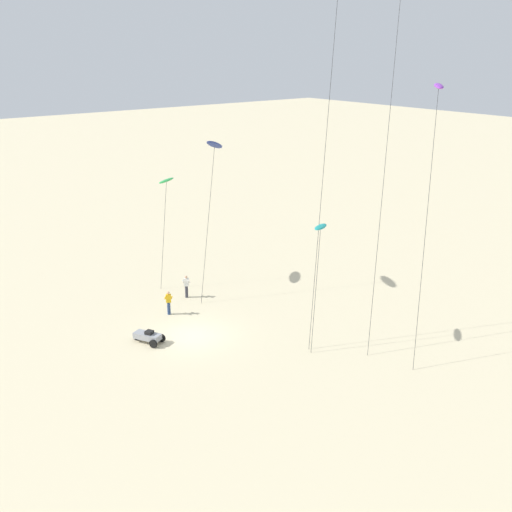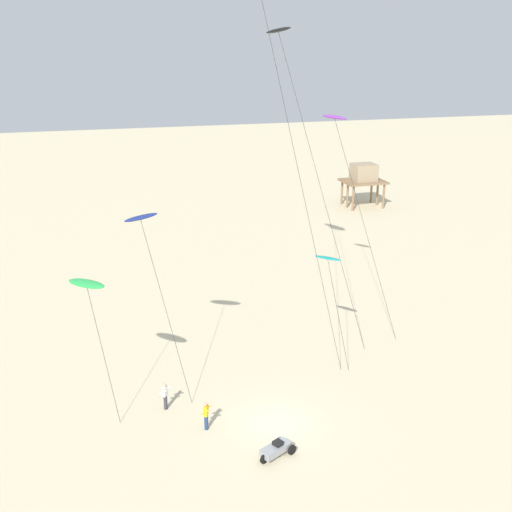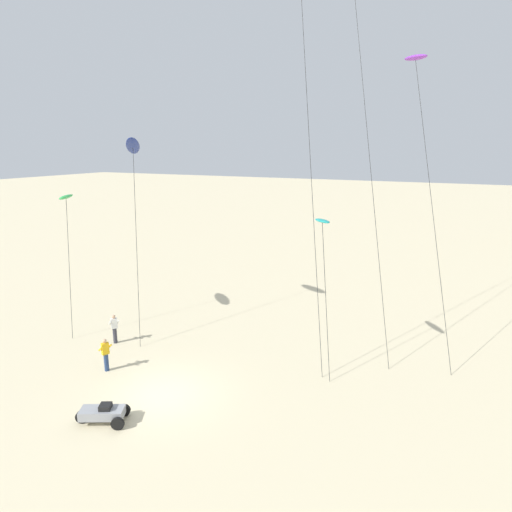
# 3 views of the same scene
# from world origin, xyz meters

# --- Properties ---
(ground_plane) EXTENTS (260.00, 260.00, 0.00)m
(ground_plane) POSITION_xyz_m (0.00, 0.00, 0.00)
(ground_plane) COLOR beige
(kite_green) EXTENTS (2.30, 2.80, 8.16)m
(kite_green) POSITION_xyz_m (-9.40, 4.12, 7.83)
(kite_green) COLOR green
(kite_green) RESTS_ON ground
(kite_purple) EXTENTS (4.25, 5.61, 15.41)m
(kite_purple) POSITION_xyz_m (8.10, 12.09, 14.90)
(kite_purple) COLOR purple
(kite_purple) RESTS_ON ground
(kite_navy) EXTENTS (3.20, 4.19, 11.30)m
(kite_navy) POSITION_xyz_m (-6.14, 6.26, 10.63)
(kite_navy) COLOR navy
(kite_navy) RESTS_ON ground
(kite_teal) EXTENTS (1.86, 2.55, 7.47)m
(kite_teal) POSITION_xyz_m (5.25, 5.86, 7.19)
(kite_teal) COLOR teal
(kite_teal) RESTS_ON ground
(kite_flyer_nearest) EXTENTS (0.72, 0.73, 1.67)m
(kite_flyer_nearest) POSITION_xyz_m (-5.67, 3.22, 0.89)
(kite_flyer_nearest) COLOR #33333D
(kite_flyer_nearest) RESTS_ON ground
(kite_flyer_middle) EXTENTS (0.68, 0.69, 1.67)m
(kite_flyer_middle) POSITION_xyz_m (-3.81, 0.64, 0.89)
(kite_flyer_middle) COLOR navy
(kite_flyer_middle) RESTS_ON ground
(beach_buggy) EXTENTS (2.09, 1.60, 0.82)m
(beach_buggy) POSITION_xyz_m (-0.85, -2.61, 0.43)
(beach_buggy) COLOR gray
(beach_buggy) RESTS_ON ground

